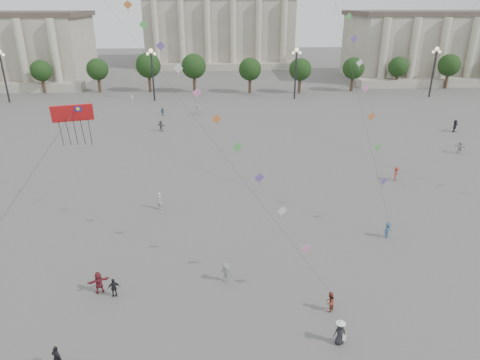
{
  "coord_description": "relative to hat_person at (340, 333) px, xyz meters",
  "views": [
    {
      "loc": [
        -2.47,
        -21.25,
        19.58
      ],
      "look_at": [
        -0.4,
        12.0,
        5.59
      ],
      "focal_mm": 32.0,
      "sensor_mm": 36.0,
      "label": 1
    }
  ],
  "objects": [
    {
      "name": "ground",
      "position": [
        -4.91,
        1.19,
        -0.84
      ],
      "size": [
        360.0,
        360.0,
        0.0
      ],
      "primitive_type": "plane",
      "color": "#555350",
      "rests_on": "ground"
    },
    {
      "name": "hall_central",
      "position": [
        -4.91,
        130.42,
        13.39
      ],
      "size": [
        48.3,
        34.3,
        35.5
      ],
      "color": "gray",
      "rests_on": "ground"
    },
    {
      "name": "tree_row",
      "position": [
        -4.91,
        79.19,
        4.55
      ],
      "size": [
        137.12,
        5.12,
        8.0
      ],
      "color": "#37261B",
      "rests_on": "ground"
    },
    {
      "name": "lamp_post_far_west",
      "position": [
        -49.91,
        71.19,
        6.51
      ],
      "size": [
        2.0,
        0.9,
        10.65
      ],
      "color": "#262628",
      "rests_on": "ground"
    },
    {
      "name": "lamp_post_mid_west",
      "position": [
        -19.91,
        71.19,
        6.51
      ],
      "size": [
        2.0,
        0.9,
        10.65
      ],
      "color": "#262628",
      "rests_on": "ground"
    },
    {
      "name": "lamp_post_mid_east",
      "position": [
        10.09,
        71.19,
        6.51
      ],
      "size": [
        2.0,
        0.9,
        10.65
      ],
      "color": "#262628",
      "rests_on": "ground"
    },
    {
      "name": "lamp_post_far_east",
      "position": [
        40.09,
        71.19,
        6.51
      ],
      "size": [
        2.0,
        0.9,
        10.65
      ],
      "color": "#262628",
      "rests_on": "ground"
    },
    {
      "name": "person_crowd_0",
      "position": [
        -16.81,
        57.85,
        -0.06
      ],
      "size": [
        0.98,
        0.76,
        1.55
      ],
      "primitive_type": "imported",
      "rotation": [
        0.0,
        0.0,
        0.48
      ],
      "color": "#2C4B63",
      "rests_on": "ground"
    },
    {
      "name": "person_crowd_4",
      "position": [
        -10.38,
        58.66,
        0.07
      ],
      "size": [
        1.76,
        1.18,
        1.82
      ],
      "primitive_type": "imported",
      "rotation": [
        0.0,
        0.0,
        3.56
      ],
      "color": "silver",
      "rests_on": "ground"
    },
    {
      "name": "person_crowd_6",
      "position": [
        -6.8,
        6.74,
        -0.03
      ],
      "size": [
        1.11,
        0.72,
        1.63
      ],
      "primitive_type": "imported",
      "rotation": [
        0.0,
        0.0,
        6.17
      ],
      "color": "slate",
      "rests_on": "ground"
    },
    {
      "name": "person_crowd_7",
      "position": [
        26.51,
        34.19,
        0.02
      ],
      "size": [
        1.46,
        1.53,
        1.73
      ],
      "primitive_type": "imported",
      "rotation": [
        0.0,
        0.0,
        2.31
      ],
      "color": "#B7B8B4",
      "rests_on": "ground"
    },
    {
      "name": "person_crowd_8",
      "position": [
        13.83,
        25.21,
        0.0
      ],
      "size": [
        1.15,
        1.25,
        1.68
      ],
      "primitive_type": "imported",
      "rotation": [
        0.0,
        0.0,
        0.94
      ],
      "color": "maroon",
      "rests_on": "ground"
    },
    {
      "name": "person_crowd_9",
      "position": [
        31.41,
        44.57,
        0.13
      ],
      "size": [
        1.66,
        1.7,
        1.94
      ],
      "primitive_type": "imported",
      "rotation": [
        0.0,
        0.0,
        0.81
      ],
      "color": "black",
      "rests_on": "ground"
    },
    {
      "name": "person_crowd_10",
      "position": [
        -24.22,
        69.19,
        -0.0
      ],
      "size": [
        0.58,
        0.71,
        1.68
      ],
      "primitive_type": "imported",
      "rotation": [
        0.0,
        0.0,
        1.91
      ],
      "color": "silver",
      "rests_on": "ground"
    },
    {
      "name": "person_crowd_12",
      "position": [
        -16.0,
        47.81,
        0.06
      ],
      "size": [
        1.71,
        1.27,
        1.79
      ],
      "primitive_type": "imported",
      "rotation": [
        0.0,
        0.0,
        2.63
      ],
      "color": "slate",
      "rests_on": "ground"
    },
    {
      "name": "person_crowd_13",
      "position": [
        -13.07,
        19.38,
        0.07
      ],
      "size": [
        0.79,
        0.75,
        1.82
      ],
      "primitive_type": "imported",
      "rotation": [
        0.0,
        0.0,
        2.5
      ],
      "color": "#B3B2AF",
      "rests_on": "ground"
    },
    {
      "name": "tourist_1",
      "position": [
        -16.65,
        -0.91,
        -0.06
      ],
      "size": [
        0.96,
        0.86,
        1.57
      ],
      "primitive_type": "imported",
      "rotation": [
        0.0,
        0.0,
        2.49
      ],
      "color": "black",
      "rests_on": "ground"
    },
    {
      "name": "tourist_2",
      "position": [
        -15.97,
        6.06,
        0.0
      ],
      "size": [
        1.63,
        1.1,
        1.68
      ],
      "primitive_type": "imported",
      "rotation": [
        0.0,
        0.0,
        3.57
      ],
      "color": "maroon",
      "rests_on": "ground"
    },
    {
      "name": "tourist_4",
      "position": [
        -14.77,
        5.49,
        -0.09
      ],
      "size": [
        0.94,
        0.57,
        1.49
      ],
      "primitive_type": "imported",
      "rotation": [
        0.0,
        0.0,
        3.39
      ],
      "color": "black",
      "rests_on": "ground"
    },
    {
      "name": "kite_flyer_0",
      "position": [
        0.16,
        3.01,
        -0.09
      ],
      "size": [
        0.9,
        0.92,
        1.5
      ],
      "primitive_type": "imported",
      "rotation": [
        0.0,
        0.0,
        4.03
      ],
      "color": "maroon",
      "rests_on": "ground"
    },
    {
      "name": "kite_flyer_1",
      "position": [
        7.83,
        12.36,
        -0.09
      ],
      "size": [
        1.12,
        0.98,
        1.51
      ],
      "primitive_type": "imported",
      "rotation": [
        0.0,
        0.0,
        0.55
      ],
      "color": "#30506E",
      "rests_on": "ground"
    },
    {
      "name": "hat_person",
      "position": [
        0.0,
        0.0,
        0.0
      ],
      "size": [
        0.82,
        0.6,
        1.69
      ],
      "color": "black",
      "rests_on": "ground"
    },
    {
      "name": "dragon_kite",
      "position": [
        -15.23,
        3.43,
        12.28
      ],
      "size": [
        5.61,
        3.9,
        16.6
      ],
      "color": "red",
      "rests_on": "ground"
    }
  ]
}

